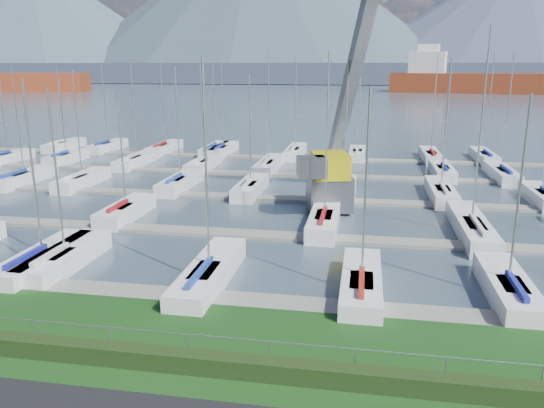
# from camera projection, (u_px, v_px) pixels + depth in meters

# --- Properties ---
(water) EXTENTS (800.00, 540.00, 0.20)m
(water) POSITION_uv_depth(u_px,v_px,m) (357.00, 88.00, 267.06)
(water) COLOR #3F4F5C
(hedge) EXTENTS (80.00, 0.70, 0.70)m
(hedge) POSITION_uv_depth(u_px,v_px,m) (212.00, 364.00, 18.74)
(hedge) COLOR #1E3212
(hedge) RESTS_ON grass
(fence) EXTENTS (80.00, 0.04, 0.04)m
(fence) POSITION_uv_depth(u_px,v_px,m) (214.00, 337.00, 18.91)
(fence) COLOR gray
(fence) RESTS_ON grass
(foothill) EXTENTS (900.00, 80.00, 12.00)m
(foothill) POSITION_uv_depth(u_px,v_px,m) (359.00, 73.00, 332.14)
(foothill) COLOR #3E465A
(foothill) RESTS_ON water
(mountains) EXTENTS (1190.00, 360.00, 115.00)m
(mountains) POSITION_uv_depth(u_px,v_px,m) (373.00, 15.00, 391.71)
(mountains) COLOR #404F5E
(mountains) RESTS_ON water
(docks) EXTENTS (90.00, 41.60, 0.25)m
(docks) POSITION_uv_depth(u_px,v_px,m) (301.00, 199.00, 44.04)
(docks) COLOR slate
(docks) RESTS_ON water
(crane) EXTENTS (6.94, 13.14, 22.35)m
(crane) POSITION_uv_depth(u_px,v_px,m) (338.00, 136.00, 40.45)
(crane) COLOR #5A5C61
(crane) RESTS_ON water
(cargo_ship_mid) EXTENTS (94.73, 37.10, 21.50)m
(cargo_ship_mid) POSITION_uv_depth(u_px,v_px,m) (499.00, 83.00, 211.40)
(cargo_ship_mid) COLOR maroon
(cargo_ship_mid) RESTS_ON water
(sailboat_fleet) EXTENTS (74.75, 49.42, 13.51)m
(sailboat_fleet) POSITION_uv_depth(u_px,v_px,m) (281.00, 127.00, 45.50)
(sailboat_fleet) COLOR navy
(sailboat_fleet) RESTS_ON water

